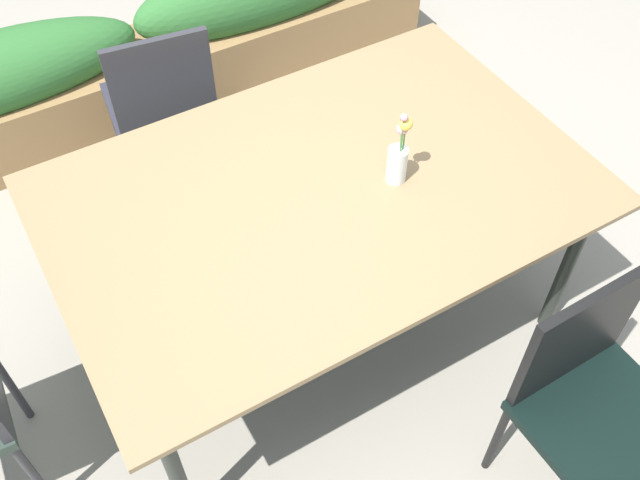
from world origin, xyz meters
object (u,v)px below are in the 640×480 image
(chair_near_right, at_px, (596,398))
(planter_box, at_px, (144,56))
(chair_far_side, at_px, (162,103))
(dining_table, at_px, (320,200))
(flower_vase, at_px, (398,156))

(chair_near_right, relative_size, planter_box, 0.28)
(chair_near_right, distance_m, chair_far_side, 2.01)
(chair_far_side, bearing_deg, dining_table, -70.40)
(dining_table, height_order, chair_near_right, chair_near_right)
(chair_near_right, height_order, flower_vase, flower_vase)
(flower_vase, height_order, planter_box, flower_vase)
(chair_near_right, relative_size, chair_far_side, 0.97)
(flower_vase, xyz_separation_m, planter_box, (-0.32, 1.68, -0.55))
(chair_far_side, height_order, planter_box, chair_far_side)
(dining_table, distance_m, planter_box, 1.65)
(dining_table, relative_size, chair_near_right, 2.01)
(flower_vase, relative_size, planter_box, 0.09)
(planter_box, bearing_deg, dining_table, -87.32)
(chair_far_side, bearing_deg, flower_vase, -59.26)
(flower_vase, bearing_deg, chair_far_side, 113.06)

